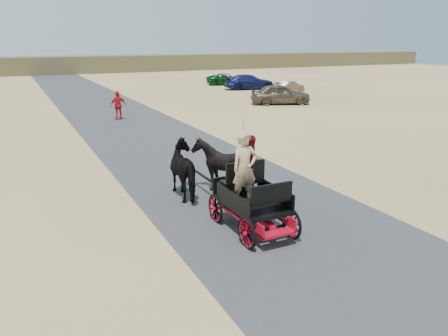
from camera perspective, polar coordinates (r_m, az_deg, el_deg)
name	(u,v)px	position (r m, az deg, el deg)	size (l,w,h in m)	color
ground	(342,265)	(9.91, 15.19, -12.08)	(140.00, 140.00, 0.00)	tan
road	(342,264)	(9.91, 15.19, -12.05)	(6.00, 140.00, 0.01)	#38383A
ridge_far	(51,65)	(68.76, -21.64, 12.38)	(140.00, 6.00, 2.40)	brown
carriage	(252,216)	(11.11, 3.66, -6.25)	(1.30, 2.40, 0.72)	black
horse_left	(187,170)	(13.28, -4.80, -0.23)	(0.91, 2.01, 1.70)	black
horse_right	(220,165)	(13.70, -0.51, 0.36)	(1.37, 1.54, 1.70)	black
driver_man	(245,169)	(10.64, 2.71, -0.07)	(0.66, 0.43, 1.80)	tan
passenger_woman	(251,165)	(11.36, 3.58, 0.40)	(0.77, 0.60, 1.58)	#660C0F
pedestrian	(118,105)	(27.21, -13.65, 7.95)	(1.01, 0.42, 1.73)	red
car_a	(281,94)	(33.35, 7.40, 9.54)	(1.77, 4.39, 1.50)	brown
car_b	(288,88)	(39.32, 8.34, 10.32)	(1.29, 3.71, 1.22)	brown
car_c	(249,82)	(43.46, 3.33, 11.16)	(2.00, 4.92, 1.43)	navy
car_d	(227,79)	(47.98, 0.35, 11.54)	(1.99, 4.33, 1.20)	#0C4C19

